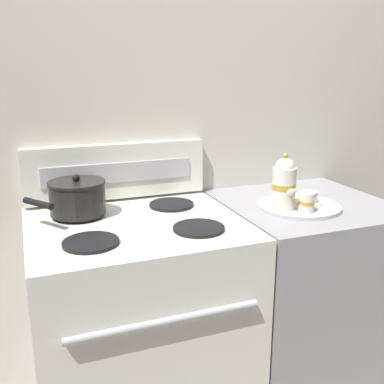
# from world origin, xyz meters

# --- Properties ---
(wall_back) EXTENTS (6.00, 0.05, 2.20)m
(wall_back) POSITION_xyz_m (0.00, 0.36, 1.10)
(wall_back) COLOR beige
(wall_back) RESTS_ON ground
(stove) EXTENTS (0.77, 0.69, 0.93)m
(stove) POSITION_xyz_m (-0.34, -0.00, 0.46)
(stove) COLOR silver
(stove) RESTS_ON ground
(control_panel) EXTENTS (0.75, 0.05, 0.23)m
(control_panel) POSITION_xyz_m (-0.34, 0.31, 1.04)
(control_panel) COLOR silver
(control_panel) RESTS_ON stove
(side_counter) EXTENTS (0.66, 0.66, 0.92)m
(side_counter) POSITION_xyz_m (0.39, 0.00, 0.46)
(side_counter) COLOR #939399
(side_counter) RESTS_ON ground
(saucepan) EXTENTS (0.30, 0.27, 0.15)m
(saucepan) POSITION_xyz_m (-0.52, 0.15, 0.99)
(saucepan) COLOR black
(saucepan) RESTS_ON stove
(serving_tray) EXTENTS (0.33, 0.33, 0.01)m
(serving_tray) POSITION_xyz_m (0.32, -0.06, 0.92)
(serving_tray) COLOR #B2B2B7
(serving_tray) RESTS_ON side_counter
(teapot) EXTENTS (0.09, 0.15, 0.22)m
(teapot) POSITION_xyz_m (0.23, -0.08, 1.03)
(teapot) COLOR white
(teapot) RESTS_ON serving_tray
(teacup_left) EXTENTS (0.10, 0.10, 0.05)m
(teacup_left) POSITION_xyz_m (0.36, -0.06, 0.95)
(teacup_left) COLOR white
(teacup_left) RESTS_ON serving_tray
(teacup_right) EXTENTS (0.10, 0.10, 0.05)m
(teacup_right) POSITION_xyz_m (0.32, 0.05, 0.95)
(teacup_right) COLOR white
(teacup_right) RESTS_ON serving_tray
(creamer_jug) EXTENTS (0.06, 0.06, 0.07)m
(creamer_jug) POSITION_xyz_m (0.29, -0.15, 0.97)
(creamer_jug) COLOR white
(creamer_jug) RESTS_ON serving_tray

